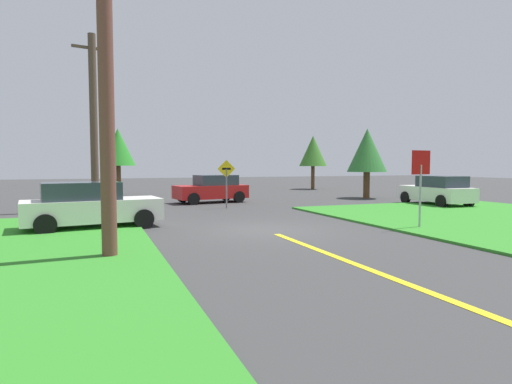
% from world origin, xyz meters
% --- Properties ---
extents(ground_plane, '(120.00, 120.00, 0.00)m').
position_xyz_m(ground_plane, '(0.00, 0.00, 0.00)').
color(ground_plane, '#383838').
extents(lane_stripe_center, '(0.20, 14.00, 0.01)m').
position_xyz_m(lane_stripe_center, '(0.00, -8.00, 0.01)').
color(lane_stripe_center, yellow).
rests_on(lane_stripe_center, ground).
extents(stop_sign, '(0.82, 0.10, 2.70)m').
position_xyz_m(stop_sign, '(5.05, -1.74, 1.92)').
color(stop_sign, '#9EA0A8').
rests_on(stop_sign, ground).
extents(car_approaching_junction, '(4.37, 2.50, 1.62)m').
position_xyz_m(car_approaching_junction, '(1.03, 10.81, 0.80)').
color(car_approaching_junction, red).
rests_on(car_approaching_junction, ground).
extents(parked_car_near_building, '(4.69, 2.42, 1.62)m').
position_xyz_m(parked_car_near_building, '(-5.55, 2.39, 0.81)').
color(parked_car_near_building, white).
rests_on(parked_car_near_building, ground).
extents(car_on_crossroad, '(2.16, 4.32, 1.62)m').
position_xyz_m(car_on_crossroad, '(12.11, 4.74, 0.80)').
color(car_on_crossroad, white).
rests_on(car_on_crossroad, ground).
extents(utility_pole_near, '(1.76, 0.62, 9.49)m').
position_xyz_m(utility_pole_near, '(-5.07, -2.74, 4.83)').
color(utility_pole_near, brown).
rests_on(utility_pole_near, ground).
extents(utility_pole_mid, '(1.79, 0.45, 8.39)m').
position_xyz_m(utility_pole_mid, '(-5.38, 8.52, 4.28)').
color(utility_pole_mid, brown).
rests_on(utility_pole_mid, ground).
extents(direction_sign, '(0.90, 0.11, 2.47)m').
position_xyz_m(direction_sign, '(0.86, 7.32, 1.53)').
color(direction_sign, slate).
rests_on(direction_sign, ground).
extents(oak_tree_left, '(2.60, 2.60, 4.61)m').
position_xyz_m(oak_tree_left, '(11.50, 10.31, 3.15)').
color(oak_tree_left, brown).
rests_on(oak_tree_left, ground).
extents(pine_tree_center, '(2.48, 2.48, 4.89)m').
position_xyz_m(pine_tree_center, '(-3.77, 19.40, 3.49)').
color(pine_tree_center, brown).
rests_on(pine_tree_center, ground).
extents(oak_tree_right, '(2.53, 2.53, 4.89)m').
position_xyz_m(oak_tree_right, '(13.30, 21.01, 3.47)').
color(oak_tree_right, brown).
rests_on(oak_tree_right, ground).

